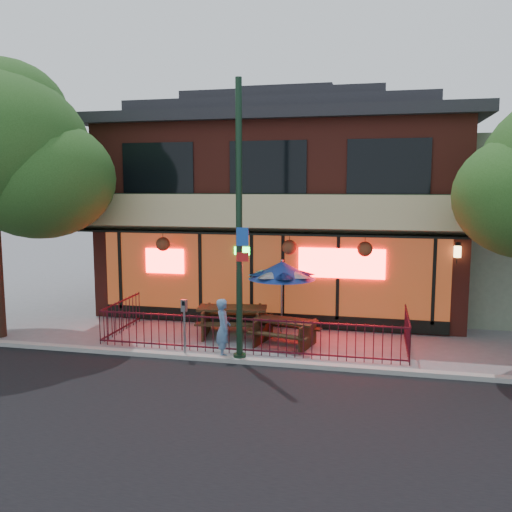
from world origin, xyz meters
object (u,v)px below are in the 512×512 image
at_px(pedestrian, 223,329).
at_px(street_light, 239,238).
at_px(picnic_table_right, 285,328).
at_px(patio_umbrella, 282,270).
at_px(picnic_table_left, 232,317).
at_px(parking_meter_near, 184,318).

bearing_deg(pedestrian, street_light, -133.75).
distance_m(picnic_table_right, patio_umbrella, 1.88).
bearing_deg(picnic_table_left, picnic_table_right, -21.27).
xyz_separation_m(picnic_table_left, picnic_table_right, (1.70, -0.66, -0.08)).
bearing_deg(pedestrian, patio_umbrella, -45.54).
relative_size(street_light, picnic_table_right, 3.50).
distance_m(street_light, parking_meter_near, 2.57).
bearing_deg(picnic_table_right, picnic_table_left, 158.73).
distance_m(street_light, picnic_table_right, 3.24).
bearing_deg(picnic_table_right, pedestrian, -133.72).
bearing_deg(street_light, parking_meter_near, 179.90).
bearing_deg(picnic_table_left, pedestrian, -81.23).
distance_m(picnic_table_left, pedestrian, 2.13).
height_order(picnic_table_left, patio_umbrella, patio_umbrella).
bearing_deg(pedestrian, picnic_table_left, -14.14).
height_order(picnic_table_right, parking_meter_near, parking_meter_near).
relative_size(pedestrian, parking_meter_near, 1.02).
bearing_deg(parking_meter_near, picnic_table_right, 34.35).
relative_size(street_light, pedestrian, 4.48).
relative_size(picnic_table_right, pedestrian, 1.28).
bearing_deg(picnic_table_left, patio_umbrella, 19.15).
height_order(patio_umbrella, pedestrian, patio_umbrella).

